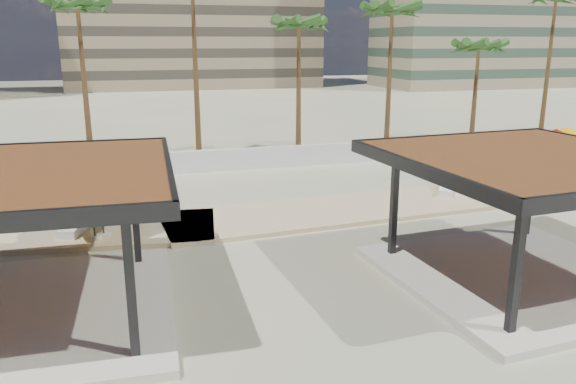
{
  "coord_description": "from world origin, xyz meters",
  "views": [
    {
      "loc": [
        -7.02,
        -13.94,
        6.84
      ],
      "look_at": [
        -1.35,
        5.62,
        1.4
      ],
      "focal_mm": 35.0,
      "sensor_mm": 36.0,
      "label": 1
    }
  ],
  "objects_px": {
    "umbrella_c": "(556,137)",
    "lounger_b": "(447,189)",
    "pavilion_central": "(526,206)",
    "umbrella_a": "(18,168)",
    "lounger_a": "(75,227)",
    "pavilion_west": "(14,232)"
  },
  "relations": [
    {
      "from": "umbrella_c",
      "to": "lounger_b",
      "type": "height_order",
      "value": "umbrella_c"
    },
    {
      "from": "umbrella_c",
      "to": "pavilion_central",
      "type": "bearing_deg",
      "value": -134.36
    },
    {
      "from": "umbrella_c",
      "to": "lounger_b",
      "type": "distance_m",
      "value": 6.12
    },
    {
      "from": "pavilion_central",
      "to": "umbrella_a",
      "type": "xyz_separation_m",
      "value": [
        -15.05,
        10.15,
        -0.13
      ]
    },
    {
      "from": "lounger_a",
      "to": "lounger_b",
      "type": "xyz_separation_m",
      "value": [
        15.92,
        1.05,
        -0.01
      ]
    },
    {
      "from": "pavilion_central",
      "to": "pavilion_west",
      "type": "bearing_deg",
      "value": 170.13
    },
    {
      "from": "lounger_a",
      "to": "lounger_b",
      "type": "height_order",
      "value": "lounger_a"
    },
    {
      "from": "pavilion_west",
      "to": "umbrella_a",
      "type": "bearing_deg",
      "value": 100.66
    },
    {
      "from": "umbrella_a",
      "to": "lounger_a",
      "type": "distance_m",
      "value": 3.64
    },
    {
      "from": "pavilion_central",
      "to": "lounger_a",
      "type": "bearing_deg",
      "value": 144.99
    },
    {
      "from": "pavilion_central",
      "to": "lounger_b",
      "type": "distance_m",
      "value": 9.5
    },
    {
      "from": "umbrella_c",
      "to": "lounger_b",
      "type": "bearing_deg",
      "value": -179.54
    },
    {
      "from": "umbrella_a",
      "to": "lounger_b",
      "type": "bearing_deg",
      "value": -4.22
    },
    {
      "from": "pavilion_central",
      "to": "umbrella_a",
      "type": "height_order",
      "value": "pavilion_central"
    },
    {
      "from": "umbrella_c",
      "to": "lounger_b",
      "type": "relative_size",
      "value": 1.69
    },
    {
      "from": "umbrella_a",
      "to": "lounger_b",
      "type": "relative_size",
      "value": 1.53
    },
    {
      "from": "pavilion_west",
      "to": "lounger_a",
      "type": "distance_m",
      "value": 6.72
    },
    {
      "from": "umbrella_c",
      "to": "pavilion_west",
      "type": "bearing_deg",
      "value": -161.58
    },
    {
      "from": "pavilion_central",
      "to": "umbrella_c",
      "type": "bearing_deg",
      "value": 41.57
    },
    {
      "from": "umbrella_a",
      "to": "lounger_b",
      "type": "distance_m",
      "value": 18.14
    },
    {
      "from": "lounger_b",
      "to": "pavilion_west",
      "type": "bearing_deg",
      "value": 147.83
    },
    {
      "from": "umbrella_a",
      "to": "lounger_a",
      "type": "xyz_separation_m",
      "value": [
        2.08,
        -2.38,
        -1.8
      ]
    }
  ]
}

